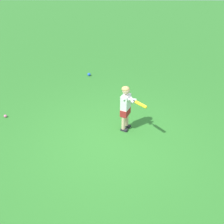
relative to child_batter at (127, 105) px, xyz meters
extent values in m
plane|color=#2D7528|center=(-0.51, 0.32, -0.65)|extent=(40.00, 40.00, 0.00)
cube|color=#232328|center=(0.09, -0.03, -0.63)|extent=(0.15, 0.17, 0.05)
cylinder|color=#DBB28E|center=(0.10, -0.02, -0.44)|extent=(0.09, 0.09, 0.34)
cube|color=#232328|center=(-0.06, 0.04, -0.63)|extent=(0.15, 0.17, 0.05)
cylinder|color=#DBB28E|center=(-0.06, 0.06, -0.44)|extent=(0.09, 0.09, 0.34)
cube|color=maroon|center=(0.02, 0.02, -0.19)|extent=(0.31, 0.25, 0.16)
cube|color=white|center=(0.02, 0.02, 0.06)|extent=(0.29, 0.24, 0.34)
sphere|color=#DBB28E|center=(0.02, 0.02, 0.34)|extent=(0.17, 0.17, 0.17)
ellipsoid|color=tan|center=(0.03, 0.03, 0.37)|extent=(0.23, 0.23, 0.11)
sphere|color=yellow|center=(-0.04, -0.10, 0.15)|extent=(0.04, 0.04, 0.04)
cylinder|color=black|center=(-0.12, -0.15, 0.16)|extent=(0.14, 0.09, 0.05)
cylinder|color=yellow|center=(-0.32, -0.27, 0.20)|extent=(0.33, 0.23, 0.11)
sphere|color=yellow|center=(-0.47, -0.36, 0.22)|extent=(0.07, 0.07, 0.07)
cylinder|color=white|center=(0.01, -0.09, 0.16)|extent=(0.31, 0.17, 0.14)
cylinder|color=white|center=(-0.06, -0.06, 0.16)|extent=(0.16, 0.31, 0.14)
sphere|color=purple|center=(1.23, -0.12, -0.60)|extent=(0.10, 0.10, 0.10)
sphere|color=pink|center=(0.48, 2.98, -0.61)|extent=(0.07, 0.07, 0.07)
sphere|color=blue|center=(3.08, 1.12, -0.60)|extent=(0.10, 0.10, 0.10)
camera|label=1|loc=(-5.03, 0.26, 2.86)|focal=42.21mm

